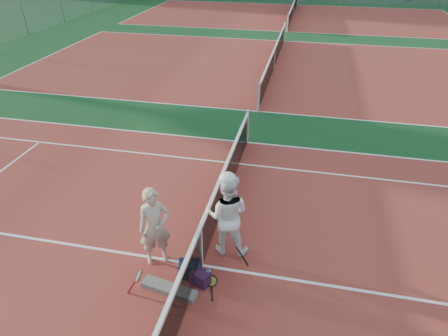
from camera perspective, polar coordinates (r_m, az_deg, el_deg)
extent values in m
plane|color=#0F3A19|center=(8.23, -3.18, -13.74)|extent=(130.00, 130.00, 0.00)
cube|color=maroon|center=(8.23, -3.18, -13.73)|extent=(23.77, 10.97, 0.01)
cube|color=maroon|center=(20.03, 7.14, 14.01)|extent=(23.77, 10.97, 0.01)
cube|color=maroon|center=(33.16, 9.79, 20.58)|extent=(23.77, 10.97, 0.01)
imported|color=#B8A68F|center=(7.89, -9.86, -8.29)|extent=(0.74, 0.67, 1.70)
imported|color=white|center=(7.97, 0.48, -6.73)|extent=(0.93, 0.74, 1.82)
cube|color=#101932|center=(7.98, -4.98, -14.09)|extent=(0.44, 0.35, 0.31)
cube|color=#29102B|center=(7.80, -3.42, -15.42)|extent=(0.41, 0.35, 0.28)
cube|color=#66615C|center=(7.79, -7.81, -16.75)|extent=(1.11, 0.44, 0.11)
cylinder|color=silver|center=(7.82, -2.27, -15.19)|extent=(0.09, 0.09, 0.30)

